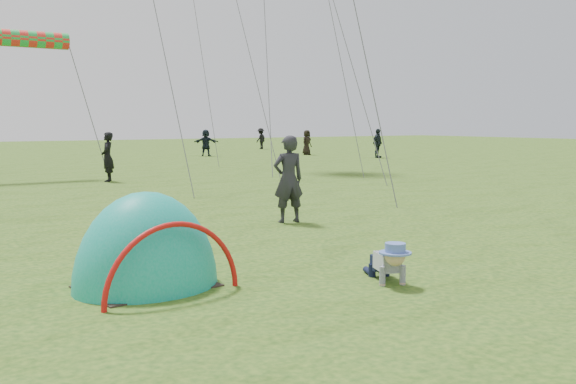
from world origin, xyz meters
TOP-DOWN VIEW (x-y plane):
  - ground at (0.00, 0.00)m, footprint 140.00×140.00m
  - crawling_toddler at (-0.14, -0.33)m, footprint 0.78×0.92m
  - popup_tent at (-2.96, 1.23)m, footprint 2.14×1.84m
  - standing_adult at (1.56, 4.78)m, footprint 0.74×0.55m
  - crowd_person_4 at (18.11, 28.14)m, footprint 0.93×0.77m
  - crowd_person_6 at (1.23, 16.33)m, footprint 0.65×0.77m
  - crowd_person_9 at (20.18, 37.62)m, footprint 1.24×1.04m
  - crowd_person_11 at (11.86, 30.34)m, footprint 1.57×1.30m
  - crowd_person_14 at (19.69, 22.89)m, footprint 1.11×0.79m

SIDE VIEW (x-z plane):
  - ground at x=0.00m, z-range 0.00..0.00m
  - popup_tent at x=-2.96m, z-range -1.26..1.26m
  - crawling_toddler at x=-0.14m, z-range 0.00..0.59m
  - crowd_person_4 at x=18.11m, z-range 0.00..1.63m
  - crowd_person_9 at x=20.18m, z-range 0.00..1.67m
  - crowd_person_11 at x=11.86m, z-range 0.00..1.69m
  - crowd_person_14 at x=19.69m, z-range 0.00..1.76m
  - crowd_person_6 at x=1.23m, z-range 0.00..1.79m
  - standing_adult at x=1.56m, z-range 0.00..1.87m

